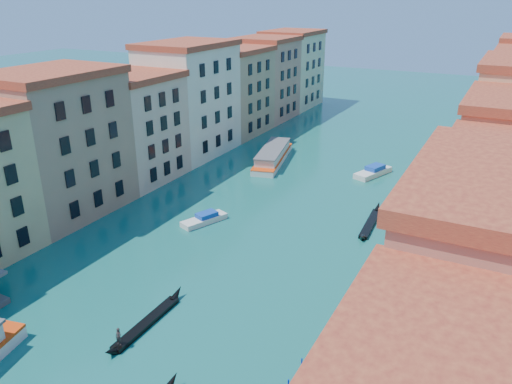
% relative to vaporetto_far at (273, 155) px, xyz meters
% --- Properties ---
extents(left_bank_palazzos, '(12.80, 128.40, 21.00)m').
position_rel_vaporetto_far_xyz_m(left_bank_palazzos, '(-16.50, -8.49, 8.51)').
color(left_bank_palazzos, '#C1B287').
rests_on(left_bank_palazzos, ground).
extents(quay, '(4.00, 140.00, 1.00)m').
position_rel_vaporetto_far_xyz_m(quay, '(31.50, -8.17, -0.69)').
color(quay, gray).
rests_on(quay, ground).
extents(restaurant_awnings, '(3.20, 44.55, 3.12)m').
position_rel_vaporetto_far_xyz_m(restaurant_awnings, '(31.69, -50.17, 1.79)').
color(restaurant_awnings, maroon).
rests_on(restaurant_awnings, ground).
extents(mooring_poles_right, '(1.44, 54.24, 3.20)m').
position_rel_vaporetto_far_xyz_m(mooring_poles_right, '(28.60, -44.37, 0.11)').
color(mooring_poles_right, brown).
rests_on(mooring_poles_right, ground).
extents(vaporetto_far, '(8.07, 18.29, 2.65)m').
position_rel_vaporetto_far_xyz_m(vaporetto_far, '(0.00, 0.00, 0.00)').
color(vaporetto_far, silver).
rests_on(vaporetto_far, ground).
extents(gondola_fore, '(1.17, 11.74, 2.34)m').
position_rel_vaporetto_far_xyz_m(gondola_fore, '(10.58, -49.71, -0.80)').
color(gondola_fore, black).
rests_on(gondola_fore, ground).
extents(gondola_far, '(1.71, 12.23, 1.73)m').
position_rel_vaporetto_far_xyz_m(gondola_far, '(23.46, -18.26, -0.84)').
color(gondola_far, black).
rests_on(gondola_far, ground).
extents(motorboat_mid, '(4.34, 6.86, 1.36)m').
position_rel_vaporetto_far_xyz_m(motorboat_mid, '(3.14, -28.07, -0.67)').
color(motorboat_mid, silver).
rests_on(motorboat_mid, ground).
extents(motorboat_far, '(5.05, 8.30, 1.64)m').
position_rel_vaporetto_far_xyz_m(motorboat_far, '(18.55, 1.33, -0.56)').
color(motorboat_far, silver).
rests_on(motorboat_far, ground).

